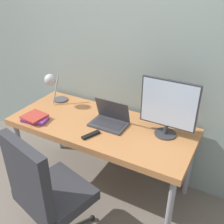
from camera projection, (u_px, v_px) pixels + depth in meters
ground_plane at (83, 209)px, 2.47m from camera, size 12.00×12.00×0.00m
wall_back at (123, 53)px, 2.45m from camera, size 8.00×0.05×2.60m
desk at (101, 130)px, 2.42m from camera, size 1.69×0.72×0.74m
laptop at (110, 120)px, 2.37m from camera, size 0.33×0.22×0.23m
monitor at (168, 107)px, 2.12m from camera, size 0.47×0.19×0.50m
desk_lamp at (52, 84)px, 2.63m from camera, size 0.15×0.26×0.34m
office_chair at (45, 190)px, 1.91m from camera, size 0.60×0.60×1.05m
book_stack at (35, 118)px, 2.43m from camera, size 0.25×0.21×0.05m
tv_remote at (91, 135)px, 2.22m from camera, size 0.10×0.17×0.02m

